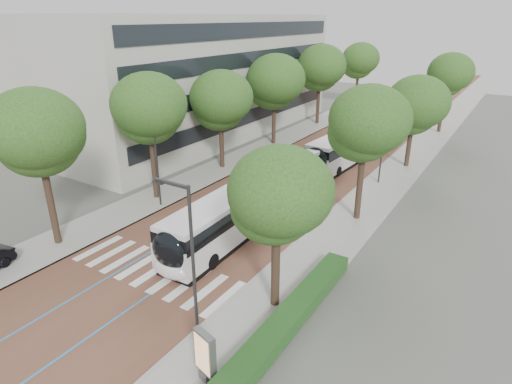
% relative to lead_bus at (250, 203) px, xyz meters
% --- Properties ---
extents(ground, '(160.00, 160.00, 0.00)m').
position_rel_lead_bus_xyz_m(ground, '(-1.56, -9.08, -1.63)').
color(ground, '#51544C').
rests_on(ground, ground).
extents(road, '(11.00, 140.00, 0.02)m').
position_rel_lead_bus_xyz_m(road, '(-1.56, 30.92, -1.62)').
color(road, brown).
rests_on(road, ground).
extents(sidewalk_left, '(4.00, 140.00, 0.12)m').
position_rel_lead_bus_xyz_m(sidewalk_left, '(-9.06, 30.92, -1.57)').
color(sidewalk_left, '#989590').
rests_on(sidewalk_left, ground).
extents(sidewalk_right, '(4.00, 140.00, 0.12)m').
position_rel_lead_bus_xyz_m(sidewalk_right, '(5.94, 30.92, -1.57)').
color(sidewalk_right, '#989590').
rests_on(sidewalk_right, ground).
extents(kerb_left, '(0.20, 140.00, 0.14)m').
position_rel_lead_bus_xyz_m(kerb_left, '(-7.16, 30.92, -1.57)').
color(kerb_left, gray).
rests_on(kerb_left, ground).
extents(kerb_right, '(0.20, 140.00, 0.14)m').
position_rel_lead_bus_xyz_m(kerb_right, '(4.04, 30.92, -1.57)').
color(kerb_right, gray).
rests_on(kerb_right, ground).
extents(zebra_crossing, '(10.55, 3.60, 0.01)m').
position_rel_lead_bus_xyz_m(zebra_crossing, '(-1.36, -8.08, -1.60)').
color(zebra_crossing, silver).
rests_on(zebra_crossing, ground).
extents(lane_line_left, '(0.12, 126.00, 0.01)m').
position_rel_lead_bus_xyz_m(lane_line_left, '(-3.16, 30.92, -1.60)').
color(lane_line_left, '#2579B9').
rests_on(lane_line_left, road).
extents(lane_line_right, '(0.12, 126.00, 0.01)m').
position_rel_lead_bus_xyz_m(lane_line_right, '(0.04, 30.92, -1.60)').
color(lane_line_right, '#2579B9').
rests_on(lane_line_right, road).
extents(office_building, '(18.11, 40.00, 14.00)m').
position_rel_lead_bus_xyz_m(office_building, '(-21.04, 18.92, 5.37)').
color(office_building, '#9A998F').
rests_on(office_building, ground).
extents(hedge, '(1.20, 14.00, 0.80)m').
position_rel_lead_bus_xyz_m(hedge, '(7.54, -9.08, -1.11)').
color(hedge, '#174518').
rests_on(hedge, sidewalk_right).
extents(streetlight_near, '(1.82, 0.20, 8.00)m').
position_rel_lead_bus_xyz_m(streetlight_near, '(5.06, -12.08, 3.19)').
color(streetlight_near, '#2F2F31').
rests_on(streetlight_near, sidewalk_right).
extents(streetlight_far, '(1.82, 0.20, 8.00)m').
position_rel_lead_bus_xyz_m(streetlight_far, '(5.06, 12.92, 3.19)').
color(streetlight_far, '#2F2F31').
rests_on(streetlight_far, sidewalk_right).
extents(lamp_post_left, '(0.14, 0.14, 8.00)m').
position_rel_lead_bus_xyz_m(lamp_post_left, '(-7.66, -1.08, 2.49)').
color(lamp_post_left, '#2F2F31').
rests_on(lamp_post_left, sidewalk_left).
extents(trees_left, '(6.49, 60.74, 9.95)m').
position_rel_lead_bus_xyz_m(trees_left, '(-9.06, 17.60, 5.28)').
color(trees_left, black).
rests_on(trees_left, ground).
extents(trees_right, '(5.85, 47.18, 9.26)m').
position_rel_lead_bus_xyz_m(trees_right, '(6.14, 14.58, 4.73)').
color(trees_right, black).
rests_on(trees_right, ground).
extents(lead_bus, '(3.02, 18.46, 3.20)m').
position_rel_lead_bus_xyz_m(lead_bus, '(0.00, 0.00, 0.00)').
color(lead_bus, black).
rests_on(lead_bus, ground).
extents(bus_queued_0, '(3.34, 12.54, 3.20)m').
position_rel_lead_bus_xyz_m(bus_queued_0, '(0.57, 15.86, -0.00)').
color(bus_queued_0, silver).
rests_on(bus_queued_0, ground).
extents(bus_queued_1, '(3.25, 12.52, 3.20)m').
position_rel_lead_bus_xyz_m(bus_queued_1, '(0.49, 28.59, -0.00)').
color(bus_queued_1, silver).
rests_on(bus_queued_1, ground).
extents(ad_panel, '(1.15, 0.58, 2.30)m').
position_rel_lead_bus_xyz_m(ad_panel, '(6.24, -12.85, -0.30)').
color(ad_panel, '#59595B').
rests_on(ad_panel, sidewalk_right).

